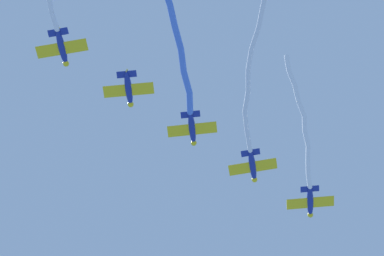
% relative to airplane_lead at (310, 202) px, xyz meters
% --- Properties ---
extents(airplane_lead, '(5.93, 7.74, 1.91)m').
position_rel_airplane_lead_xyz_m(airplane_lead, '(0.00, 0.00, 0.00)').
color(airplane_lead, navy).
extents(smoke_trail_lead, '(21.75, 4.19, 1.60)m').
position_rel_airplane_lead_xyz_m(smoke_trail_lead, '(13.07, 3.00, 0.28)').
color(smoke_trail_lead, white).
extents(airplane_left_wing, '(5.89, 7.76, 1.91)m').
position_rel_airplane_lead_xyz_m(airplane_left_wing, '(9.35, -6.36, 0.25)').
color(airplane_left_wing, navy).
extents(smoke_trail_left_wing, '(28.07, 16.91, 1.59)m').
position_rel_airplane_lead_xyz_m(smoke_trail_left_wing, '(26.53, 0.86, 0.24)').
color(smoke_trail_left_wing, white).
extents(airplane_right_wing, '(5.92, 7.75, 1.91)m').
position_rel_airplane_lead_xyz_m(airplane_right_wing, '(18.71, -12.73, 0.50)').
color(airplane_right_wing, navy).
extents(smoke_trail_right_wing, '(26.10, 5.37, 2.64)m').
position_rel_airplane_lead_xyz_m(smoke_trail_right_wing, '(33.82, -9.29, 1.04)').
color(smoke_trail_right_wing, '#4C75DB').
extents(airplane_slot, '(5.93, 7.74, 1.91)m').
position_rel_airplane_lead_xyz_m(airplane_slot, '(28.07, -19.10, 0.75)').
color(airplane_slot, navy).
extents(airplane_trail, '(5.90, 7.76, 1.91)m').
position_rel_airplane_lead_xyz_m(airplane_trail, '(37.42, -25.46, 1.00)').
color(airplane_trail, navy).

